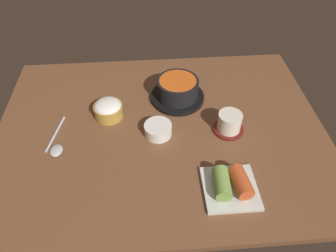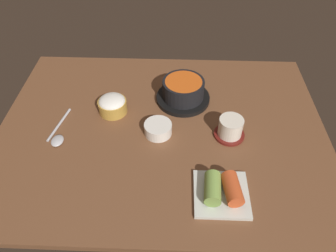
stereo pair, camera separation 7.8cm
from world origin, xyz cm
name	(u,v)px [view 1 (the left image)]	position (x,y,z in cm)	size (l,w,h in cm)	color
dining_table	(161,131)	(0.00, 0.00, 1.00)	(100.00, 76.00, 2.00)	brown
stone_pot	(178,90)	(6.40, 13.77, 5.63)	(17.83, 17.83, 7.60)	black
rice_bowl	(108,109)	(-16.02, 7.08, 4.94)	(9.06, 9.06, 5.82)	#B78C38
tea_cup_with_saucer	(229,123)	(20.29, -2.27, 5.13)	(9.12, 9.12, 6.43)	maroon
banchan_cup_center	(158,129)	(-0.96, -2.04, 3.91)	(8.27, 8.27, 3.56)	white
kimchi_plate	(231,185)	(16.24, -23.29, 4.06)	(13.80, 13.80, 5.18)	silver
spoon	(56,145)	(-30.62, -4.88, 2.62)	(5.22, 16.45, 1.35)	#B7B7BC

